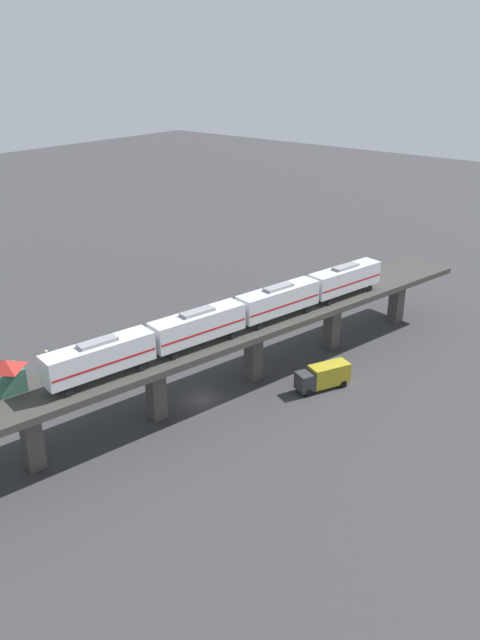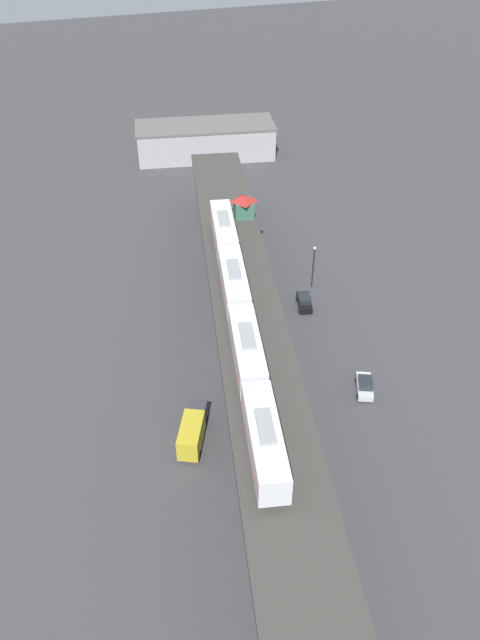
{
  "view_description": "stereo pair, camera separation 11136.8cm",
  "coord_description": "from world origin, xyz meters",
  "px_view_note": "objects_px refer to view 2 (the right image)",
  "views": [
    {
      "loc": [
        -46.26,
        49.21,
        40.17
      ],
      "look_at": [
        -2.36,
        -4.69,
        9.87
      ],
      "focal_mm": 35.0,
      "sensor_mm": 36.0,
      "label": 1
    },
    {
      "loc": [
        -19.68,
        -58.11,
        53.58
      ],
      "look_at": [
        -2.36,
        -4.69,
        9.87
      ],
      "focal_mm": 35.0,
      "sensor_mm": 36.0,
      "label": 2
    }
  ],
  "objects_px": {
    "delivery_truck": "(193,430)",
    "warehouse_building": "(205,140)",
    "signal_hut": "(244,205)",
    "street_lamp": "(313,263)",
    "street_car_silver": "(365,386)",
    "street_car_black": "(304,301)",
    "subway_train": "(240,313)"
  },
  "relations": [
    {
      "from": "street_lamp",
      "to": "warehouse_building",
      "type": "height_order",
      "value": "street_lamp"
    },
    {
      "from": "delivery_truck",
      "to": "warehouse_building",
      "type": "distance_m",
      "value": 78.84
    },
    {
      "from": "signal_hut",
      "to": "warehouse_building",
      "type": "relative_size",
      "value": 0.13
    },
    {
      "from": "delivery_truck",
      "to": "warehouse_building",
      "type": "bearing_deg",
      "value": 73.49
    },
    {
      "from": "street_car_silver",
      "to": "street_lamp",
      "type": "xyz_separation_m",
      "value": [
        2.76,
        22.63,
        3.17
      ]
    },
    {
      "from": "street_car_black",
      "to": "warehouse_building",
      "type": "bearing_deg",
      "value": 89.08
    },
    {
      "from": "subway_train",
      "to": "street_lamp",
      "type": "height_order",
      "value": "subway_train"
    },
    {
      "from": "signal_hut",
      "to": "street_car_black",
      "type": "height_order",
      "value": "signal_hut"
    },
    {
      "from": "subway_train",
      "to": "warehouse_building",
      "type": "xyz_separation_m",
      "value": [
        14.55,
        68.31,
        -7.51
      ]
    },
    {
      "from": "subway_train",
      "to": "delivery_truck",
      "type": "distance_m",
      "value": 14.08
    },
    {
      "from": "street_car_silver",
      "to": "delivery_truck",
      "type": "xyz_separation_m",
      "value": [
        -21.79,
        -1.19,
        0.82
      ]
    },
    {
      "from": "street_lamp",
      "to": "street_car_silver",
      "type": "bearing_deg",
      "value": -96.95
    },
    {
      "from": "delivery_truck",
      "to": "street_lamp",
      "type": "relative_size",
      "value": 1.08
    },
    {
      "from": "street_car_silver",
      "to": "delivery_truck",
      "type": "relative_size",
      "value": 0.64
    },
    {
      "from": "signal_hut",
      "to": "street_lamp",
      "type": "bearing_deg",
      "value": -50.63
    },
    {
      "from": "street_car_silver",
      "to": "street_lamp",
      "type": "height_order",
      "value": "street_lamp"
    },
    {
      "from": "signal_hut",
      "to": "street_lamp",
      "type": "xyz_separation_m",
      "value": [
        7.67,
        -9.35,
        -6.07
      ]
    },
    {
      "from": "street_lamp",
      "to": "subway_train",
      "type": "bearing_deg",
      "value": -135.21
    },
    {
      "from": "warehouse_building",
      "to": "signal_hut",
      "type": "bearing_deg",
      "value": -97.42
    },
    {
      "from": "subway_train",
      "to": "street_car_silver",
      "type": "height_order",
      "value": "subway_train"
    },
    {
      "from": "street_lamp",
      "to": "warehouse_building",
      "type": "relative_size",
      "value": 0.23
    },
    {
      "from": "delivery_truck",
      "to": "warehouse_building",
      "type": "xyz_separation_m",
      "value": [
        22.4,
        75.57,
        1.65
      ]
    },
    {
      "from": "street_car_black",
      "to": "street_lamp",
      "type": "distance_m",
      "value": 6.2
    },
    {
      "from": "street_car_silver",
      "to": "warehouse_building",
      "type": "height_order",
      "value": "warehouse_building"
    },
    {
      "from": "street_car_black",
      "to": "warehouse_building",
      "type": "distance_m",
      "value": 56.16
    },
    {
      "from": "subway_train",
      "to": "delivery_truck",
      "type": "height_order",
      "value": "subway_train"
    },
    {
      "from": "street_car_black",
      "to": "street_lamp",
      "type": "xyz_separation_m",
      "value": [
        3.05,
        4.36,
        3.17
      ]
    },
    {
      "from": "subway_train",
      "to": "delivery_truck",
      "type": "xyz_separation_m",
      "value": [
        -7.86,
        -7.26,
        -9.15
      ]
    },
    {
      "from": "signal_hut",
      "to": "warehouse_building",
      "type": "xyz_separation_m",
      "value": [
        5.52,
        42.39,
        -6.76
      ]
    },
    {
      "from": "street_car_black",
      "to": "delivery_truck",
      "type": "relative_size",
      "value": 0.63
    },
    {
      "from": "signal_hut",
      "to": "subway_train",
      "type": "bearing_deg",
      "value": -109.2
    },
    {
      "from": "subway_train",
      "to": "street_car_black",
      "type": "relative_size",
      "value": 10.49
    }
  ]
}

